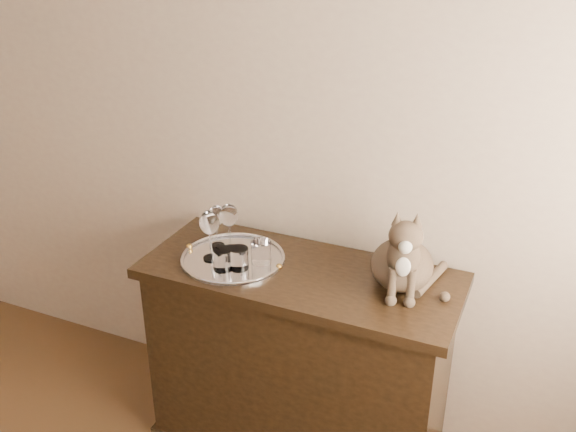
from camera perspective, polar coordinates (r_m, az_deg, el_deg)
name	(u,v)px	position (r m, az deg, el deg)	size (l,w,h in m)	color
wall_back	(196,102)	(2.72, -8.14, 10.01)	(4.00, 0.10, 2.70)	tan
sideboard	(299,362)	(2.64, 0.98, -12.89)	(1.20, 0.50, 0.85)	black
tray	(233,259)	(2.48, -4.90, -3.87)	(0.40, 0.40, 0.01)	silver
wine_glass_a	(217,226)	(2.53, -6.35, -0.90)	(0.07, 0.07, 0.18)	white
wine_glass_b	(229,227)	(2.50, -5.24, -0.97)	(0.07, 0.07, 0.19)	white
wine_glass_c	(210,235)	(2.44, -6.94, -1.69)	(0.08, 0.08, 0.20)	white
tumbler_a	(239,258)	(2.39, -4.41, -3.78)	(0.07, 0.07, 0.08)	silver
tumbler_b	(223,260)	(2.39, -5.83, -3.88)	(0.07, 0.07, 0.08)	silver
tumbler_c	(261,252)	(2.42, -2.42, -3.21)	(0.08, 0.08, 0.09)	white
cat	(404,243)	(2.27, 10.27, -2.42)	(0.34, 0.31, 0.34)	brown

